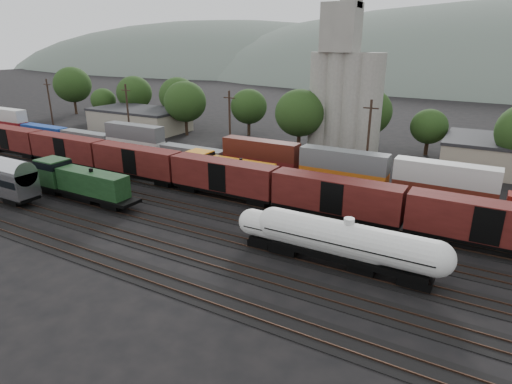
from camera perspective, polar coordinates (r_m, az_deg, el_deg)
The scene contains 13 objects.
ground at distance 52.12m, azimuth -5.49°, elevation -2.92°, with size 600.00×600.00×0.00m, color black.
tracks at distance 52.10m, azimuth -5.49°, elevation -2.87°, with size 180.00×33.20×0.20m.
green_locomotive at distance 60.08m, azimuth -22.85°, elevation 1.37°, with size 17.79×3.14×4.71m.
tank_car_a at distance 40.71m, azimuth 7.20°, elevation -5.92°, with size 15.30×2.74×4.01m.
tank_car_b at distance 39.47m, azimuth 12.11°, elevation -6.44°, with size 18.04×3.23×4.73m.
orange_locomotive at distance 61.93m, azimuth -4.28°, elevation 3.13°, with size 16.88×2.81×4.22m.
boxcar_string at distance 56.03m, azimuth -4.39°, elevation 2.12°, with size 138.20×2.90×4.20m.
container_wall at distance 58.01m, azimuth 16.76°, elevation 1.51°, with size 186.38×2.60×5.80m.
grain_silo at distance 79.66m, azimuth 11.67°, elevation 12.93°, with size 13.40×5.00×29.00m.
industrial_sheds at distance 79.38m, azimuth 13.37°, elevation 6.40°, with size 119.38×17.26×5.10m.
tree_band at distance 84.55m, azimuth 9.64°, elevation 10.70°, with size 164.75×21.52×13.14m.
utility_poles at distance 68.70m, azimuth 4.99°, elevation 8.00°, with size 122.20×0.36×12.00m.
distant_hills at distance 301.95m, azimuth 29.03°, elevation 9.36°, with size 860.00×286.00×130.00m.
Camera 1 is at (28.09, -39.22, 19.72)m, focal length 30.00 mm.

